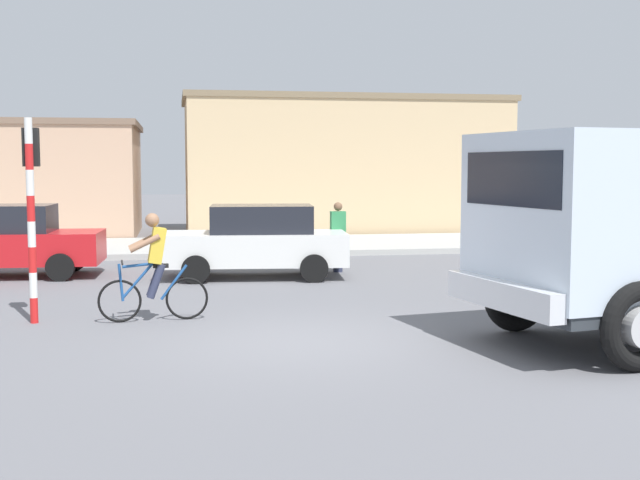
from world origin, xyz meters
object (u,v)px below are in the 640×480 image
object	(u,v)px
car_red_near	(7,240)
cyclist	(154,267)
traffic_light_pole	(31,191)
car_white_mid	(257,241)
pedestrian_near_kerb	(338,236)

from	to	relation	value
car_red_near	cyclist	bearing A→B (deg)	-60.28
traffic_light_pole	car_red_near	distance (m)	5.93
traffic_light_pole	cyclist	bearing A→B (deg)	-7.09
car_white_mid	cyclist	bearing A→B (deg)	-113.83
traffic_light_pole	car_white_mid	xyz separation A→B (m)	(3.96, 4.53, -1.25)
car_red_near	traffic_light_pole	bearing A→B (deg)	-75.27
car_white_mid	pedestrian_near_kerb	bearing A→B (deg)	18.05
car_red_near	car_white_mid	xyz separation A→B (m)	(5.44, -1.07, 0.00)
traffic_light_pole	pedestrian_near_kerb	size ratio (longest dim) A/B	1.98
cyclist	pedestrian_near_kerb	xyz separation A→B (m)	(4.05, 5.40, -0.02)
cyclist	car_white_mid	size ratio (longest dim) A/B	0.42
traffic_light_pole	car_red_near	xyz separation A→B (m)	(-1.47, 5.61, -1.25)
cyclist	pedestrian_near_kerb	world-z (taller)	cyclist
cyclist	pedestrian_near_kerb	bearing A→B (deg)	53.11
traffic_light_pole	car_white_mid	size ratio (longest dim) A/B	0.77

